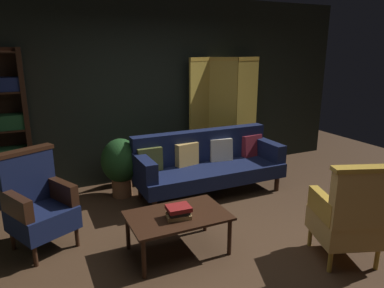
% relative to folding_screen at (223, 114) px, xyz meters
% --- Properties ---
extents(ground_plane, '(10.00, 10.00, 0.00)m').
position_rel_folding_screen_xyz_m(ground_plane, '(-1.22, -2.18, -0.99)').
color(ground_plane, '#3D2819').
extents(back_wall, '(7.20, 0.10, 2.80)m').
position_rel_folding_screen_xyz_m(back_wall, '(-1.22, 0.27, 0.41)').
color(back_wall, black).
rests_on(back_wall, ground_plane).
extents(folding_screen, '(1.27, 0.30, 1.90)m').
position_rel_folding_screen_xyz_m(folding_screen, '(0.00, 0.00, 0.00)').
color(folding_screen, '#B29338').
rests_on(folding_screen, ground_plane).
extents(velvet_couch, '(2.12, 0.78, 0.88)m').
position_rel_folding_screen_xyz_m(velvet_couch, '(-0.67, -0.72, -0.53)').
color(velvet_couch, black).
rests_on(velvet_couch, ground_plane).
extents(coffee_table, '(1.00, 0.64, 0.42)m').
position_rel_folding_screen_xyz_m(coffee_table, '(-1.67, -2.00, -0.61)').
color(coffee_table, black).
rests_on(coffee_table, ground_plane).
extents(armchair_gilt_accent, '(0.74, 0.74, 1.04)m').
position_rel_folding_screen_xyz_m(armchair_gilt_accent, '(-0.24, -2.85, -0.50)').
color(armchair_gilt_accent, '#B78E33').
rests_on(armchair_gilt_accent, ground_plane).
extents(armchair_wing_left, '(0.77, 0.77, 1.04)m').
position_rel_folding_screen_xyz_m(armchair_wing_left, '(-2.93, -1.28, -0.50)').
color(armchair_wing_left, black).
rests_on(armchair_wing_left, ground_plane).
extents(potted_plant, '(0.54, 0.54, 0.83)m').
position_rel_folding_screen_xyz_m(potted_plant, '(-1.83, -0.34, -0.50)').
color(potted_plant, brown).
rests_on(potted_plant, ground_plane).
extents(book_tan_leather, '(0.26, 0.21, 0.04)m').
position_rel_folding_screen_xyz_m(book_tan_leather, '(-1.69, -2.07, -0.54)').
color(book_tan_leather, '#9E7A47').
rests_on(book_tan_leather, coffee_table).
extents(book_black_cloth, '(0.21, 0.17, 0.04)m').
position_rel_folding_screen_xyz_m(book_black_cloth, '(-1.69, -2.07, -0.50)').
color(book_black_cloth, black).
rests_on(book_black_cloth, book_tan_leather).
extents(book_red_leather, '(0.24, 0.20, 0.04)m').
position_rel_folding_screen_xyz_m(book_red_leather, '(-1.69, -2.07, -0.46)').
color(book_red_leather, maroon).
rests_on(book_red_leather, book_black_cloth).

